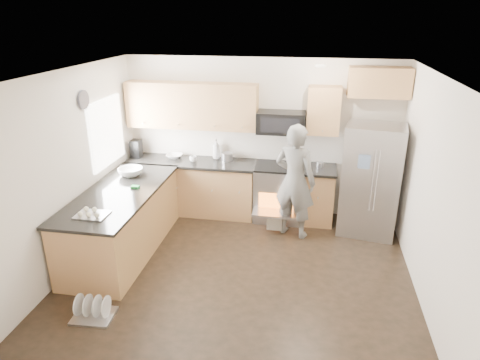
% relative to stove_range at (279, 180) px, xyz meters
% --- Properties ---
extents(ground, '(4.50, 4.50, 0.00)m').
position_rel_stove_range_xyz_m(ground, '(-0.35, -1.69, -0.68)').
color(ground, black).
rests_on(ground, ground).
extents(room_shell, '(4.54, 4.04, 2.62)m').
position_rel_stove_range_xyz_m(room_shell, '(-0.39, -1.68, 1.00)').
color(room_shell, silver).
rests_on(room_shell, ground).
extents(back_cabinet_run, '(4.45, 0.64, 2.50)m').
position_rel_stove_range_xyz_m(back_cabinet_run, '(-0.93, 0.06, 0.29)').
color(back_cabinet_run, '#A78043').
rests_on(back_cabinet_run, ground).
extents(peninsula, '(0.96, 2.36, 1.04)m').
position_rel_stove_range_xyz_m(peninsula, '(-2.10, -1.44, -0.21)').
color(peninsula, '#A78043').
rests_on(peninsula, ground).
extents(stove_range, '(0.76, 0.97, 1.79)m').
position_rel_stove_range_xyz_m(stove_range, '(0.00, 0.00, 0.00)').
color(stove_range, '#B7B7BC').
rests_on(stove_range, ground).
extents(refrigerator, '(0.94, 0.78, 1.73)m').
position_rel_stove_range_xyz_m(refrigerator, '(1.42, -0.24, 0.19)').
color(refrigerator, '#B7B7BC').
rests_on(refrigerator, ground).
extents(person, '(0.75, 0.63, 1.77)m').
position_rel_stove_range_xyz_m(person, '(0.29, -0.54, 0.21)').
color(person, slate).
rests_on(person, ground).
extents(dish_rack, '(0.47, 0.39, 0.28)m').
position_rel_stove_range_xyz_m(dish_rack, '(-1.83, -2.91, -0.60)').
color(dish_rack, '#B7B7BC').
rests_on(dish_rack, ground).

